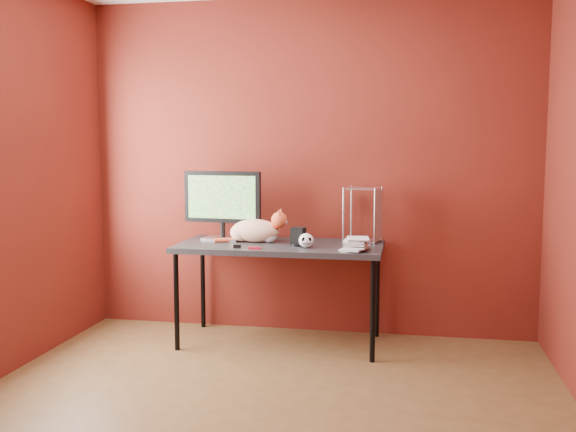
% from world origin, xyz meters
% --- Properties ---
extents(room, '(3.52, 3.52, 2.61)m').
position_xyz_m(room, '(0.00, 0.00, 1.45)').
color(room, '#52381C').
rests_on(room, ground).
extents(desk, '(1.50, 0.70, 0.75)m').
position_xyz_m(desk, '(-0.15, 1.37, 0.70)').
color(desk, black).
rests_on(desk, ground).
extents(monitor, '(0.61, 0.22, 0.53)m').
position_xyz_m(monitor, '(-0.62, 1.48, 1.04)').
color(monitor, '#B7B8BC').
rests_on(monitor, desk).
extents(cat, '(0.55, 0.21, 0.26)m').
position_xyz_m(cat, '(-0.35, 1.42, 0.84)').
color(cat, orange).
rests_on(cat, desk).
extents(skull_mug, '(0.11, 0.11, 0.10)m').
position_xyz_m(skull_mug, '(0.07, 1.22, 0.80)').
color(skull_mug, white).
rests_on(skull_mug, desk).
extents(speaker, '(0.11, 0.11, 0.13)m').
position_xyz_m(speaker, '(-0.01, 1.31, 0.81)').
color(speaker, black).
rests_on(speaker, desk).
extents(book_stack, '(0.20, 0.23, 1.00)m').
position_xyz_m(book_stack, '(0.35, 1.19, 1.25)').
color(book_stack, beige).
rests_on(book_stack, desk).
extents(wire_rack, '(0.28, 0.24, 0.41)m').
position_xyz_m(wire_rack, '(0.44, 1.57, 0.96)').
color(wire_rack, '#B7B8BC').
rests_on(wire_rack, desk).
extents(pocket_knife, '(0.09, 0.02, 0.02)m').
position_xyz_m(pocket_knife, '(-0.28, 1.10, 0.76)').
color(pocket_knife, '#A60C21').
rests_on(pocket_knife, desk).
extents(black_gadget, '(0.05, 0.03, 0.02)m').
position_xyz_m(black_gadget, '(-0.41, 1.13, 0.76)').
color(black_gadget, black).
rests_on(black_gadget, desk).
extents(washer, '(0.04, 0.04, 0.00)m').
position_xyz_m(washer, '(-0.26, 1.15, 0.75)').
color(washer, '#B7B8BC').
rests_on(washer, desk).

